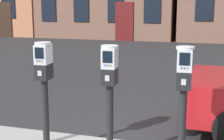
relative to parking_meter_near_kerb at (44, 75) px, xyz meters
The scene contains 3 objects.
parking_meter_near_kerb is the anchor object (origin of this frame).
parking_meter_twin_adjacent 0.91m from the parking_meter_near_kerb, ahead, with size 0.23×0.26×1.39m.
parking_meter_end_of_row 1.83m from the parking_meter_near_kerb, ahead, with size 0.23×0.26×1.41m.
Camera 1 is at (1.10, -4.15, 2.04)m, focal length 54.18 mm.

